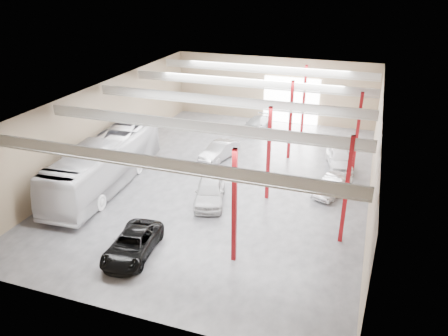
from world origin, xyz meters
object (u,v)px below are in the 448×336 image
Objects in this scene: black_sedan at (133,244)px; car_right_near at (332,185)px; coach_bus at (105,163)px; car_row_a at (210,191)px; car_right_far at (339,158)px; car_row_b at (220,151)px; car_row_c at (256,125)px.

black_sedan is 1.22× the size of car_right_near.
coach_bus is 2.71× the size of car_row_a.
car_right_near is 0.88× the size of car_right_far.
car_row_a is at bearing -144.65° from car_right_far.
car_row_a is 9.27m from car_right_near.
car_row_b is 8.29m from car_row_c.
black_sedan is at bearing -134.54° from car_right_far.
car_row_b is at bearing 175.91° from car_right_far.
car_row_a is at bearing 68.77° from black_sedan.
car_row_c is at bearing 147.47° from car_right_near.
coach_bus reaches higher than car_right_far.
car_right_far is at bearing -25.25° from car_row_c.
coach_bus is 8.59m from car_row_a.
car_row_b reaches higher than car_right_near.
car_right_near is (16.80, 4.33, -1.22)m from coach_bus.
car_row_a is 1.06× the size of car_row_c.
coach_bus is at bearing 125.08° from black_sedan.
black_sedan is 15.61m from car_right_near.
car_row_c is (7.68, 16.09, -1.22)m from coach_bus.
coach_bus reaches higher than car_row_b.
car_row_a is at bearing -61.14° from car_row_b.
black_sedan is 23.52m from car_row_c.
black_sedan is 1.01× the size of car_row_a.
black_sedan is 7.82m from car_row_a.
car_row_c is at bearing 131.07° from car_right_far.
car_row_a reaches higher than car_row_b.
car_row_a is 7.98m from car_row_b.
car_right_far is at bearing 32.78° from car_row_a.
coach_bus is at bearing 165.24° from car_row_a.
car_right_far is (16.80, 9.53, -1.11)m from coach_bus.
car_row_a is at bearing -76.50° from car_row_c.
car_row_b is at bearing 88.72° from car_row_a.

